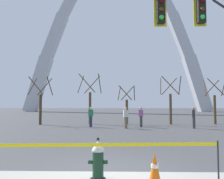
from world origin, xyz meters
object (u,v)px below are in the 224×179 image
Objects in this scene: pedestrian_standing_center at (126,118)px; pedestrian_walking_right at (141,117)px; traffic_cone_by_hydrant at (155,169)px; pedestrian_near_trees at (194,117)px; monument_arch at (117,39)px; pedestrian_walking_left at (91,117)px; fire_hydrant at (98,160)px.

pedestrian_walking_right is at bearing 43.55° from pedestrian_standing_center.
pedestrian_near_trees is at bearing 69.33° from traffic_cone_by_hydrant.
traffic_cone_by_hydrant is 0.46× the size of pedestrian_near_trees.
pedestrian_near_trees is at bearing -82.37° from monument_arch.
traffic_cone_by_hydrant is 14.19m from pedestrian_walking_left.
pedestrian_walking_left reaches higher than traffic_cone_by_hydrant.
traffic_cone_by_hydrant is 0.46× the size of pedestrian_standing_center.
monument_arch reaches higher than pedestrian_walking_right.
pedestrian_near_trees is (5.90, -44.06, -18.15)m from monument_arch.
pedestrian_standing_center is at bearing -88.97° from monument_arch.
traffic_cone_by_hydrant is at bearing -88.98° from monument_arch.
pedestrian_walking_left is at bearing 173.34° from pedestrian_near_trees.
pedestrian_standing_center is (0.79, -44.24, -18.15)m from monument_arch.
pedestrian_walking_right is 1.00× the size of pedestrian_near_trees.
monument_arch reaches higher than pedestrian_standing_center.
pedestrian_walking_left is 4.00m from pedestrian_walking_right.
pedestrian_walking_right is (4.00, 0.08, 0.00)m from pedestrian_walking_left.
traffic_cone_by_hydrant is at bearing -88.99° from pedestrian_standing_center.
pedestrian_near_trees is at bearing -6.66° from pedestrian_walking_left.
fire_hydrant is at bearing -82.88° from pedestrian_walking_left.
fire_hydrant is at bearing -99.60° from pedestrian_walking_right.
pedestrian_walking_left is 1.00× the size of pedestrian_walking_right.
fire_hydrant is 13.84m from pedestrian_walking_right.
pedestrian_walking_left and pedestrian_near_trees have the same top height.
traffic_cone_by_hydrant is at bearing -110.67° from pedestrian_near_trees.
pedestrian_walking_left is (-1.69, 13.56, 0.35)m from fire_hydrant.
pedestrian_walking_left is at bearing 102.13° from traffic_cone_by_hydrant.
monument_arch is at bearing 97.63° from pedestrian_near_trees.
pedestrian_walking_left and pedestrian_walking_right have the same top height.
traffic_cone_by_hydrant is 0.02× the size of monument_arch.
pedestrian_walking_left is 2.97m from pedestrian_standing_center.
monument_arch is (-1.02, 57.00, 18.61)m from traffic_cone_by_hydrant.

